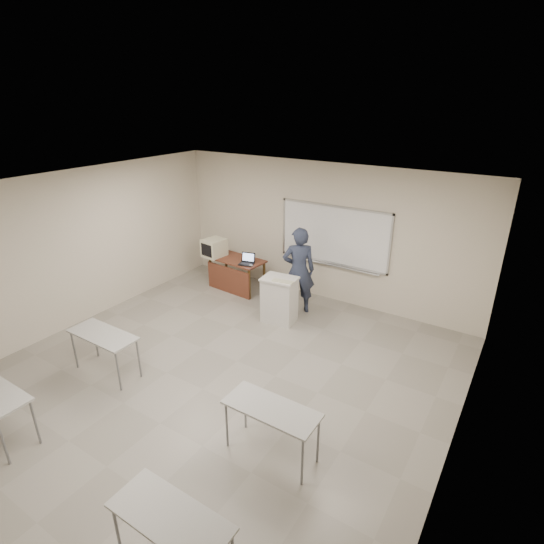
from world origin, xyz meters
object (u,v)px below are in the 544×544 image
Objects in this scene: keyboard at (283,281)px; presenter at (299,271)px; mouse at (251,265)px; whiteboard at (334,236)px; podium at (279,300)px; instructor_desk at (234,269)px; crt_monitor at (214,248)px; laptop at (247,261)px.

presenter is at bearing 85.16° from keyboard.
presenter is at bearing -20.10° from mouse.
podium is at bearing -106.73° from whiteboard.
instructor_desk is 2.66× the size of crt_monitor.
mouse is at bearing -150.75° from whiteboard.
whiteboard reaches higher than podium.
instructor_desk is at bearing -38.12° from presenter.
mouse is at bearing -35.36° from presenter.
instructor_desk is 0.61m from mouse.
presenter is at bearing 5.27° from crt_monitor.
mouse is 1.46m from keyboard.
keyboard is at bearing -44.67° from podium.
podium is 1.91× the size of crt_monitor.
crt_monitor is at bearing 156.55° from mouse.
crt_monitor is 0.27× the size of presenter.
presenter is at bearing 74.45° from podium.
instructor_desk is at bearing -159.68° from whiteboard.
instructor_desk is at bearing 151.15° from mouse.
whiteboard is 2.63× the size of podium.
laptop reaches higher than keyboard.
whiteboard is at bearing 67.25° from podium.
mouse is (-1.11, 0.60, 0.29)m from podium.
mouse is at bearing -40.10° from laptop.
instructor_desk is 0.70m from crt_monitor.
instructor_desk is 3.18× the size of keyboard.
whiteboard reaches higher than presenter.
presenter is (1.36, -0.09, 0.11)m from laptop.
crt_monitor is 1.20× the size of keyboard.
instructor_desk is 1.80m from podium.
presenter is at bearing -111.27° from whiteboard.
whiteboard is at bearing 11.30° from laptop.
keyboard is (1.81, -0.81, 0.43)m from instructor_desk.
laptop reaches higher than mouse.
mouse reaches higher than instructor_desk.
keyboard is at bearing -100.40° from whiteboard.
mouse is (0.55, -0.09, 0.24)m from instructor_desk.
presenter reaches higher than instructor_desk.
crt_monitor is (-0.55, -0.01, 0.43)m from instructor_desk.
podium is at bearing -41.90° from laptop.
podium reaches higher than mouse.
mouse is at bearing 3.52° from crt_monitor.
mouse is 0.05× the size of presenter.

